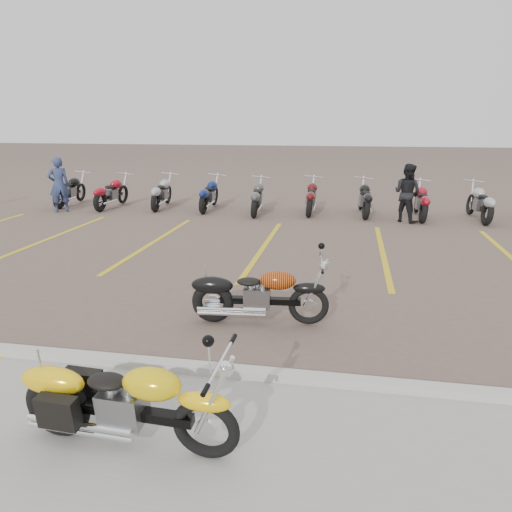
# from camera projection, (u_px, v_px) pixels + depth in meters

# --- Properties ---
(ground) EXTENTS (100.00, 100.00, 0.00)m
(ground) POSITION_uv_depth(u_px,v_px,m) (220.00, 310.00, 7.79)
(ground) COLOR brown
(ground) RESTS_ON ground
(curb) EXTENTS (60.00, 0.18, 0.12)m
(curb) POSITION_uv_depth(u_px,v_px,m) (177.00, 367.00, 5.88)
(curb) COLOR #ADAAA3
(curb) RESTS_ON ground
(parking_stripes) EXTENTS (38.00, 5.50, 0.01)m
(parking_stripes) POSITION_uv_depth(u_px,v_px,m) (263.00, 247.00, 11.58)
(parking_stripes) COLOR gold
(parking_stripes) RESTS_ON ground
(yellow_cruiser) EXTENTS (2.07, 0.33, 0.85)m
(yellow_cruiser) POSITION_uv_depth(u_px,v_px,m) (125.00, 404.00, 4.45)
(yellow_cruiser) COLOR black
(yellow_cruiser) RESTS_ON ground
(flame_cruiser) EXTENTS (1.99, 0.35, 0.82)m
(flame_cruiser) POSITION_uv_depth(u_px,v_px,m) (257.00, 297.00, 7.18)
(flame_cruiser) COLOR black
(flame_cruiser) RESTS_ON ground
(person_a) EXTENTS (0.75, 0.72, 1.74)m
(person_a) POSITION_uv_depth(u_px,v_px,m) (59.00, 185.00, 15.81)
(person_a) COLOR navy
(person_a) RESTS_ON ground
(person_b) EXTENTS (1.03, 0.99, 1.67)m
(person_b) POSITION_uv_depth(u_px,v_px,m) (407.00, 193.00, 14.26)
(person_b) COLOR black
(person_b) RESTS_ON ground
(bg_bike_row) EXTENTS (18.86, 2.02, 1.10)m
(bg_bike_row) POSITION_uv_depth(u_px,v_px,m) (336.00, 197.00, 15.45)
(bg_bike_row) COLOR black
(bg_bike_row) RESTS_ON ground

